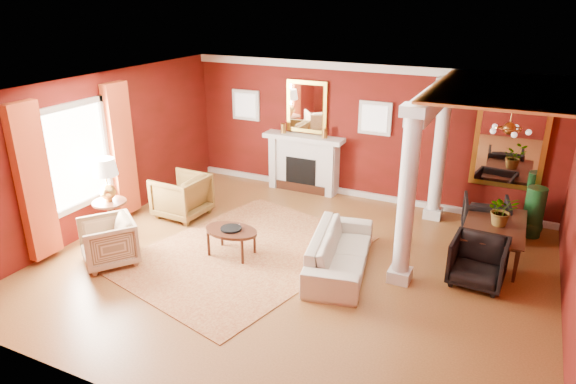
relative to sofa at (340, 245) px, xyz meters
The scene contains 27 objects.
ground 0.87m from the sofa, 160.73° to the right, with size 8.00×8.00×0.00m, color brown.
room_shell 1.76m from the sofa, 160.73° to the right, with size 8.04×7.04×2.92m.
fireplace 3.68m from the sofa, 123.28° to the left, with size 1.85×0.42×1.29m.
overmantel_mirror 4.06m from the sofa, 122.14° to the left, with size 0.95×0.07×1.15m.
flank_window_left 4.99m from the sofa, 137.94° to the left, with size 0.70×0.07×0.70m.
flank_window_right 3.53m from the sofa, 98.20° to the left, with size 0.70×0.07×0.70m.
left_window 4.79m from the sofa, 169.56° to the right, with size 0.21×2.55×2.60m.
column_front 1.41m from the sofa, ahead, with size 0.36×0.36×2.80m.
column_back 3.09m from the sofa, 70.27° to the left, with size 0.36×0.36×2.80m.
header_beam 2.92m from the sofa, 59.13° to the left, with size 0.30×3.20×0.32m, color silver.
amber_ceiling 3.57m from the sofa, 35.08° to the left, with size 2.30×3.40×0.04m, color #ED9345.
dining_mirror 4.04m from the sofa, 55.68° to the left, with size 1.30×0.07×1.70m.
chandelier 3.24m from the sofa, 35.34° to the left, with size 0.60×0.62×0.75m.
crown_trim 4.07m from the sofa, 102.53° to the left, with size 8.00×0.08×0.16m, color silver.
base_trim 3.31m from the sofa, 102.53° to the left, with size 8.00×0.08×0.12m, color silver.
rug 1.74m from the sofa, behind, with size 3.02×4.03×0.02m, color maroon.
sofa is the anchor object (origin of this frame).
armchair_leopard 3.68m from the sofa, 169.87° to the left, with size 0.93×0.87×0.96m, color black.
armchair_stripe 3.84m from the sofa, 157.43° to the right, with size 0.83×0.78×0.86m, color tan.
coffee_table 1.88m from the sofa, 169.07° to the right, with size 0.95×0.95×0.48m.
coffee_book 1.94m from the sofa, behind, with size 0.18×0.02×0.25m, color black.
side_table 4.31m from the sofa, behind, with size 0.61×0.61×1.52m.
dining_table 2.72m from the sofa, 34.56° to the left, with size 1.72×0.60×0.96m, color black.
dining_chair_near 2.13m from the sofa, 13.32° to the left, with size 0.80×0.75×0.82m, color black.
dining_chair_far 3.09m from the sofa, 49.97° to the left, with size 0.78×0.73×0.81m, color black.
green_urn 3.88m from the sofa, 44.15° to the left, with size 0.40×0.40×0.96m.
potted_plant 2.84m from the sofa, 33.97° to the left, with size 0.48×0.53×0.42m, color #26591E.
Camera 1 is at (3.15, -6.81, 4.25)m, focal length 32.00 mm.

